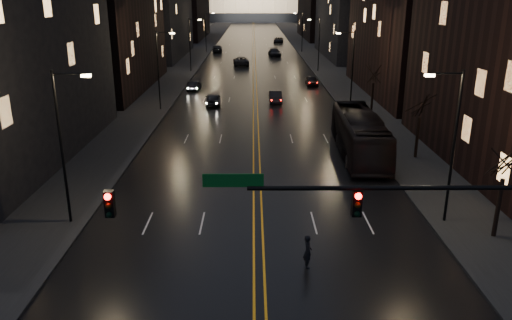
{
  "coord_description": "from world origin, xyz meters",
  "views": [
    {
      "loc": [
        -0.28,
        -16.7,
        12.85
      ],
      "look_at": [
        -0.1,
        12.19,
        3.2
      ],
      "focal_mm": 35.0,
      "sensor_mm": 36.0,
      "label": 1
    }
  ],
  "objects_px": {
    "traffic_signal": "(421,216)",
    "oncoming_car_a": "(213,99)",
    "bus": "(359,135)",
    "receding_car_a": "(275,97)",
    "pedestrian_a": "(308,251)",
    "oncoming_car_b": "(194,86)"
  },
  "relations": [
    {
      "from": "oncoming_car_a",
      "to": "bus",
      "type": "bearing_deg",
      "value": 120.63
    },
    {
      "from": "traffic_signal",
      "to": "oncoming_car_a",
      "type": "height_order",
      "value": "traffic_signal"
    },
    {
      "from": "bus",
      "to": "pedestrian_a",
      "type": "relative_size",
      "value": 7.5
    },
    {
      "from": "traffic_signal",
      "to": "bus",
      "type": "bearing_deg",
      "value": 83.53
    },
    {
      "from": "oncoming_car_a",
      "to": "pedestrian_a",
      "type": "relative_size",
      "value": 2.58
    },
    {
      "from": "oncoming_car_b",
      "to": "pedestrian_a",
      "type": "height_order",
      "value": "pedestrian_a"
    },
    {
      "from": "traffic_signal",
      "to": "receding_car_a",
      "type": "xyz_separation_m",
      "value": [
        -3.41,
        44.21,
        -4.38
      ]
    },
    {
      "from": "bus",
      "to": "oncoming_car_b",
      "type": "distance_m",
      "value": 34.19
    },
    {
      "from": "traffic_signal",
      "to": "oncoming_car_b",
      "type": "relative_size",
      "value": 4.31
    },
    {
      "from": "receding_car_a",
      "to": "pedestrian_a",
      "type": "xyz_separation_m",
      "value": [
        -0.11,
        -39.2,
        0.15
      ]
    },
    {
      "from": "oncoming_car_b",
      "to": "oncoming_car_a",
      "type": "bearing_deg",
      "value": 113.73
    },
    {
      "from": "oncoming_car_b",
      "to": "traffic_signal",
      "type": "bearing_deg",
      "value": 109.85
    },
    {
      "from": "bus",
      "to": "oncoming_car_b",
      "type": "height_order",
      "value": "bus"
    },
    {
      "from": "traffic_signal",
      "to": "oncoming_car_a",
      "type": "relative_size",
      "value": 3.86
    },
    {
      "from": "oncoming_car_b",
      "to": "receding_car_a",
      "type": "height_order",
      "value": "receding_car_a"
    },
    {
      "from": "bus",
      "to": "receding_car_a",
      "type": "height_order",
      "value": "bus"
    },
    {
      "from": "receding_car_a",
      "to": "pedestrian_a",
      "type": "bearing_deg",
      "value": -90.77
    },
    {
      "from": "bus",
      "to": "pedestrian_a",
      "type": "distance_m",
      "value": 18.91
    },
    {
      "from": "oncoming_car_a",
      "to": "oncoming_car_b",
      "type": "distance_m",
      "value": 10.24
    },
    {
      "from": "traffic_signal",
      "to": "pedestrian_a",
      "type": "relative_size",
      "value": 9.97
    },
    {
      "from": "oncoming_car_b",
      "to": "pedestrian_a",
      "type": "distance_m",
      "value": 48.74
    },
    {
      "from": "oncoming_car_b",
      "to": "pedestrian_a",
      "type": "xyz_separation_m",
      "value": [
        10.89,
        -47.51,
        0.21
      ]
    }
  ]
}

